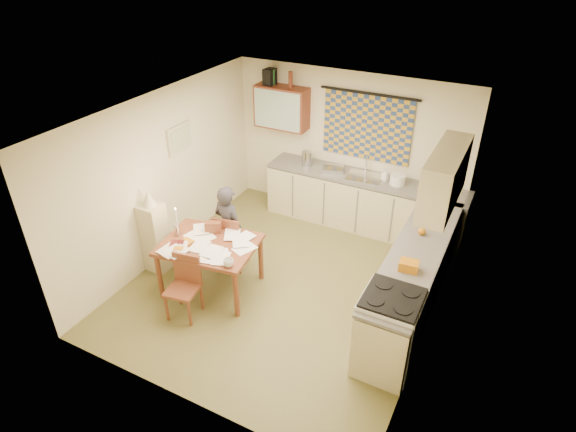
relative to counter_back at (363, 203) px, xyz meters
The scene contains 44 objects.
floor 2.05m from the counter_back, 102.54° to the right, with size 4.00×4.50×0.02m, color brown.
ceiling 2.87m from the counter_back, 102.54° to the right, with size 4.00×4.50×0.02m, color white.
wall_back 0.96m from the counter_back, 144.46° to the left, with size 4.00×0.02×2.50m, color beige.
wall_front 4.31m from the counter_back, 95.88° to the right, with size 4.00×0.02×2.50m, color beige.
wall_left 3.23m from the counter_back, 141.41° to the right, with size 0.02×4.50×2.50m, color beige.
wall_right 2.63m from the counter_back, 51.05° to the right, with size 0.02×4.50×2.50m, color beige.
window_blind 1.24m from the counter_back, 116.38° to the left, with size 1.45×0.03×1.05m, color navy.
curtain_rod 1.77m from the counter_back, 118.17° to the left, with size 0.04×0.04×1.60m, color black.
wall_cabinet 2.08m from the counter_back, behind, with size 0.90×0.34×0.70m, color #5E2617.
wall_cabinet_glass 2.08m from the counter_back, behind, with size 0.84×0.02×0.64m, color #99B2A5.
upper_cabinet_right 2.42m from the counter_back, 45.08° to the right, with size 0.34×1.30×0.70m, color #C1B485.
framed_print 3.12m from the counter_back, 147.19° to the right, with size 0.04×0.50×0.40m, color beige.
print_canvas 3.10m from the counter_back, 146.91° to the right, with size 0.01×0.42×0.32m, color beige.
counter_back is the anchor object (origin of this frame).
counter_right 2.07m from the counter_back, 52.26° to the right, with size 0.62×2.95×0.92m.
stove 3.00m from the counter_back, 65.01° to the right, with size 0.64×0.64×0.99m.
sink 0.43m from the counter_back, behind, with size 0.55×0.45×0.10m, color silver.
tap 0.64m from the counter_back, 108.21° to the left, with size 0.03×0.03×0.28m, color silver.
dish_rack 0.75m from the counter_back, behind, with size 0.35×0.30×0.06m, color silver.
kettle 1.19m from the counter_back, behind, with size 0.18×0.18×0.24m, color silver.
mixing_bowl 0.76m from the counter_back, ahead, with size 0.24×0.24×0.16m, color white.
soap_bottle 0.65m from the counter_back, ahead, with size 0.11×0.11×0.19m, color white.
bowl 1.64m from the counter_back, 36.18° to the right, with size 0.28×0.28×0.05m, color white.
orange_bag 2.50m from the counter_back, 58.77° to the right, with size 0.22×0.16×0.12m, color #C1710E.
fruit_orange 1.83m from the counter_back, 46.03° to the right, with size 0.10×0.10×0.10m, color #C1710E.
speaker 2.57m from the counter_back, behind, with size 0.16×0.20×0.26m, color black.
bottle_green 2.54m from the counter_back, behind, with size 0.07×0.07×0.26m, color #195926.
bottle_brown 2.32m from the counter_back, behind, with size 0.07×0.07×0.26m, color #5E2617.
dining_table 2.82m from the counter_back, 117.38° to the right, with size 1.37×1.11×0.75m.
chair_far 2.36m from the counter_back, 124.40° to the right, with size 0.47×0.47×0.90m.
chair_near 3.38m from the counter_back, 112.65° to the right, with size 0.44×0.44×0.85m.
person 2.39m from the counter_back, 124.22° to the right, with size 0.53×0.39×1.34m, color black.
shelf_stand 3.37m from the counter_back, 132.40° to the right, with size 0.32×0.30×1.07m, color #C1B485.
lampshade 3.45m from the counter_back, 132.40° to the right, with size 0.20×0.20×0.22m, color beige.
letter_rack 2.68m from the counter_back, 121.85° to the right, with size 0.22×0.10×0.16m, color brown.
mug 2.94m from the counter_back, 105.58° to the right, with size 0.14×0.14×0.10m, color white.
magazine 3.30m from the counter_back, 121.62° to the right, with size 0.27×0.30×0.02m, color maroon.
book 3.14m from the counter_back, 122.15° to the right, with size 0.20×0.25×0.02m, color #C1710E.
orange_box 3.24m from the counter_back, 118.82° to the right, with size 0.12×0.08×0.04m, color #C1710E.
eyeglasses 3.03m from the counter_back, 112.00° to the right, with size 0.13×0.04×0.02m, color black.
candle_holder 3.14m from the counter_back, 125.22° to the right, with size 0.06×0.06×0.18m, color silver.
candle 3.14m from the counter_back, 126.03° to the right, with size 0.02×0.02×0.22m, color white.
candle_flame 3.17m from the counter_back, 125.13° to the right, with size 0.02×0.02×0.02m, color #FFCC66.
papers 2.91m from the counter_back, 116.58° to the right, with size 1.13×1.04×0.03m.
Camera 1 is at (2.51, -4.79, 4.37)m, focal length 30.00 mm.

